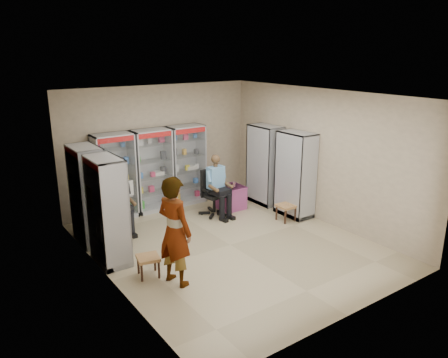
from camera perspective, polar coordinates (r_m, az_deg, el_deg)
floor at (r=8.95m, az=0.81°, el=-8.59°), size 6.00×6.00×0.00m
room_shell at (r=8.30m, az=0.86°, el=3.79°), size 5.02×6.02×3.01m
cabinet_back_left at (r=10.30m, az=-14.08°, el=0.26°), size 0.90×0.50×2.00m
cabinet_back_mid at (r=10.66m, az=-9.33°, el=1.09°), size 0.90×0.50×2.00m
cabinet_back_right at (r=11.08m, az=-4.92°, el=1.86°), size 0.90×0.50×2.00m
cabinet_right_far at (r=11.10m, az=5.35°, el=1.87°), size 0.90×0.50×2.00m
cabinet_right_near at (r=10.31m, az=9.29°, el=0.58°), size 0.90×0.50×2.00m
cabinet_left_far at (r=9.17m, az=-17.36°, el=-2.02°), size 0.90×0.50×2.00m
cabinet_left_near at (r=8.18m, az=-14.94°, el=-4.07°), size 0.90×0.50×2.00m
wooden_chair at (r=9.73m, az=-13.66°, el=-3.96°), size 0.42×0.42×0.94m
seated_customer at (r=9.62m, az=-13.63°, el=-2.94°), size 0.44×0.60×1.34m
office_chair at (r=10.34m, az=-1.31°, el=-1.80°), size 0.65×0.65×1.09m
seated_shopkeeper at (r=10.25m, az=-1.16°, el=-1.08°), size 0.52×0.68×1.39m
pink_trunk at (r=10.81m, az=0.89°, el=-2.42°), size 0.60×0.58×0.57m
tea_glass at (r=10.70m, az=1.30°, el=-0.71°), size 0.07×0.07×0.11m
woven_stool_a at (r=10.19m, az=8.09°, el=-4.36°), size 0.39×0.39×0.38m
woven_stool_b at (r=7.85m, az=-9.84°, el=-11.14°), size 0.45×0.45×0.37m
standing_man at (r=7.26m, az=-6.46°, el=-6.79°), size 0.62×0.78×1.88m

